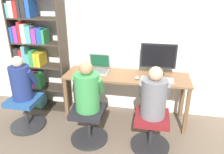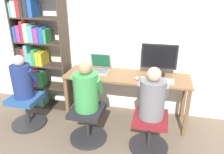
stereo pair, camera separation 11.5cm
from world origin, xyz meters
The scene contains 14 objects.
ground_plane centered at (0.00, 0.00, 0.00)m, with size 14.00×14.00×0.00m, color brown.
wall_back centered at (0.00, 0.62, 1.30)m, with size 10.00×0.05×2.60m.
desk centered at (0.00, 0.28, 0.67)m, with size 1.86×0.55×0.75m.
desktop_monitor centered at (0.45, 0.41, 1.00)m, with size 0.52×0.22×0.47m.
laptop centered at (-0.45, 0.36, 0.81)m, with size 0.33×0.31×0.26m.
keyboard centered at (0.45, 0.17, 0.77)m, with size 0.46×0.15×0.03m.
computer_mouse_by_keyboard centered at (0.17, 0.16, 0.77)m, with size 0.06×0.10×0.04m.
office_chair_left centered at (0.41, -0.33, 0.26)m, with size 0.52×0.52×0.48m.
office_chair_right centered at (-0.43, -0.34, 0.26)m, with size 0.52×0.52×0.48m.
person_at_monitor centered at (0.41, -0.33, 0.76)m, with size 0.38×0.33×0.65m.
person_at_laptop centered at (-0.43, -0.33, 0.77)m, with size 0.39×0.34×0.66m.
bookshelf centered at (-1.54, 0.37, 0.96)m, with size 0.85×0.30×1.93m.
office_chair_side centered at (-1.44, -0.22, 0.26)m, with size 0.52×0.52×0.48m.
person_near_shelf centered at (-1.44, -0.22, 0.76)m, with size 0.35×0.32×0.64m.
Camera 1 is at (0.36, -2.73, 2.00)m, focal length 35.00 mm.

